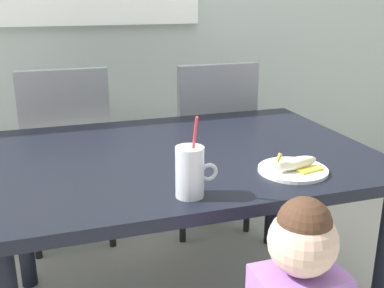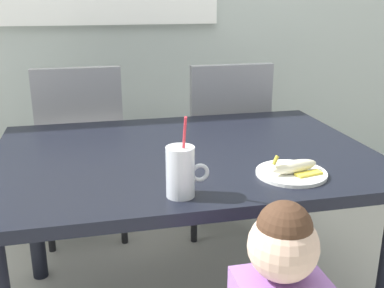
% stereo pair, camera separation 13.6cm
% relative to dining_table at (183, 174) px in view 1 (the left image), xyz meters
% --- Properties ---
extents(dining_table, '(1.40, 1.00, 0.73)m').
position_rel_dining_table_xyz_m(dining_table, '(0.00, 0.00, 0.00)').
color(dining_table, black).
rests_on(dining_table, ground).
extents(dining_chair_left, '(0.44, 0.44, 0.96)m').
position_rel_dining_table_xyz_m(dining_chair_left, '(-0.39, 0.75, -0.10)').
color(dining_chair_left, gray).
rests_on(dining_chair_left, ground).
extents(dining_chair_right, '(0.44, 0.45, 0.96)m').
position_rel_dining_table_xyz_m(dining_chair_right, '(0.36, 0.68, -0.10)').
color(dining_chair_right, gray).
rests_on(dining_chair_right, ground).
extents(milk_cup, '(0.13, 0.09, 0.25)m').
position_rel_dining_table_xyz_m(milk_cup, '(-0.09, -0.39, 0.16)').
color(milk_cup, silver).
rests_on(milk_cup, dining_table).
extents(snack_plate, '(0.23, 0.23, 0.01)m').
position_rel_dining_table_xyz_m(snack_plate, '(0.29, -0.31, 0.10)').
color(snack_plate, white).
rests_on(snack_plate, dining_table).
extents(peeled_banana, '(0.18, 0.12, 0.07)m').
position_rel_dining_table_xyz_m(peeled_banana, '(0.29, -0.32, 0.12)').
color(peeled_banana, '#F4EAC6').
rests_on(peeled_banana, snack_plate).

